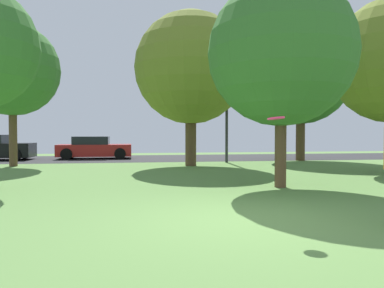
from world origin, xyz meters
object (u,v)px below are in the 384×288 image
at_px(birch_tree_lone, 12,70).
at_px(parked_car_red, 94,148).
at_px(frisbee_disc, 276,118).
at_px(oak_tree_right, 301,74).
at_px(maple_tree_near, 191,68).
at_px(maple_tree_far, 281,53).
at_px(street_lamp_post, 227,118).

xyz_separation_m(birch_tree_lone, parked_car_red, (3.03, 4.76, -3.70)).
xyz_separation_m(frisbee_disc, parked_car_red, (-4.47, 16.71, -1.10)).
height_order(oak_tree_right, parked_car_red, oak_tree_right).
bearing_deg(maple_tree_near, maple_tree_far, -79.06).
bearing_deg(birch_tree_lone, oak_tree_right, 5.46).
bearing_deg(oak_tree_right, maple_tree_near, -160.45).
height_order(oak_tree_right, frisbee_disc, oak_tree_right).
relative_size(birch_tree_lone, parked_car_red, 1.52).
xyz_separation_m(maple_tree_near, oak_tree_right, (6.38, 2.27, 0.25)).
xyz_separation_m(maple_tree_far, parked_car_red, (-6.20, 12.73, -3.03)).
bearing_deg(oak_tree_right, maple_tree_far, -118.24).
bearing_deg(maple_tree_near, oak_tree_right, 19.55).
height_order(maple_tree_far, parked_car_red, maple_tree_far).
xyz_separation_m(maple_tree_near, birch_tree_lone, (-7.87, 0.90, -0.12)).
distance_m(birch_tree_lone, frisbee_disc, 14.35).
distance_m(maple_tree_near, parked_car_red, 8.37).
xyz_separation_m(birch_tree_lone, frisbee_disc, (7.51, -11.95, -2.60)).
height_order(maple_tree_near, parked_car_red, maple_tree_near).
height_order(maple_tree_near, oak_tree_right, oak_tree_right).
bearing_deg(maple_tree_far, parked_car_red, 115.99).
height_order(frisbee_disc, parked_car_red, frisbee_disc).
relative_size(oak_tree_right, parked_car_red, 1.77).
relative_size(maple_tree_far, street_lamp_post, 1.25).
relative_size(maple_tree_near, parked_car_red, 1.66).
height_order(birch_tree_lone, frisbee_disc, birch_tree_lone).
bearing_deg(birch_tree_lone, maple_tree_far, -40.79).
distance_m(maple_tree_near, oak_tree_right, 6.77).
distance_m(maple_tree_near, maple_tree_far, 7.24).
distance_m(oak_tree_right, frisbee_disc, 15.22).
relative_size(parked_car_red, street_lamp_post, 0.93).
xyz_separation_m(maple_tree_near, street_lamp_post, (2.08, 1.57, -2.17)).
distance_m(maple_tree_far, parked_car_red, 14.48).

